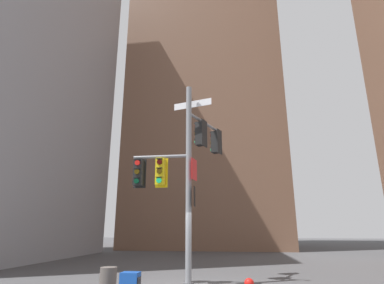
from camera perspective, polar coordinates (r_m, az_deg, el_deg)
name	(u,v)px	position (r m, az deg, el deg)	size (l,w,h in m)	color
building_mid_block	(207,62)	(43.01, 2.86, 14.56)	(16.59, 16.59, 47.33)	brown
signal_pole_assembly	(184,163)	(12.19, -1.41, -3.99)	(3.38, 2.90, 7.46)	gray
trash_bin	(108,284)	(9.80, -15.37, -24.03)	(0.47, 0.47, 0.88)	#59514C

